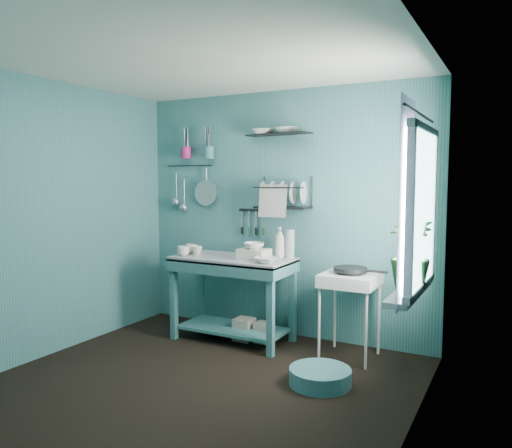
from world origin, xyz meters
The scene contains 36 objects.
floor centered at (0.00, 0.00, 0.00)m, with size 3.20×3.20×0.00m, color black.
ceiling centered at (0.00, 0.00, 2.50)m, with size 3.20×3.20×0.00m, color silver.
wall_back centered at (0.00, 1.50, 1.25)m, with size 3.20×3.20×0.00m, color #376F71.
wall_front centered at (0.00, -1.50, 1.25)m, with size 3.20×3.20×0.00m, color #376F71.
wall_left centered at (-1.60, 0.00, 1.25)m, with size 3.00×3.00×0.00m, color #376F71.
wall_right centered at (1.60, 0.00, 1.25)m, with size 3.00×3.00×0.00m, color #376F71.
work_counter centered at (-0.32, 1.06, 0.42)m, with size 1.19×0.59×0.84m, color #346C6E.
mug_left centered at (-0.80, 0.90, 0.89)m, with size 0.12×0.12×0.10m, color silver.
mug_mid centered at (-0.70, 1.00, 0.89)m, with size 0.10×0.10×0.09m, color silver.
mug_right centered at (-0.82, 1.06, 0.89)m, with size 0.12×0.12×0.10m, color silver.
wash_tub centered at (-0.07, 1.04, 0.89)m, with size 0.28×0.22×0.10m, color beige.
tub_bowl centered at (-0.07, 1.04, 0.97)m, with size 0.20×0.20×0.06m, color silver.
soap_bottle centered at (0.10, 1.26, 0.99)m, with size 0.12×0.12×0.30m, color beige.
water_bottle centered at (0.20, 1.28, 0.98)m, with size 0.09×0.09×0.28m, color #9FA8B1.
counter_bowl centered at (0.13, 0.91, 0.87)m, with size 0.22×0.22×0.05m, color silver.
hotplate_stand centered at (0.86, 1.13, 0.38)m, with size 0.48×0.48×0.77m, color silver.
frying_pan centered at (0.86, 1.13, 0.81)m, with size 0.30×0.30×0.04m, color black.
knife_strip centered at (-0.32, 1.47, 1.28)m, with size 0.32×0.02×0.03m, color black.
dish_rack centered at (0.08, 1.37, 1.48)m, with size 0.55×0.24×0.32m, color black.
upper_shelf centered at (0.01, 1.40, 2.05)m, with size 0.70×0.18×0.01m, color black.
shelf_bowl_left centered at (-0.16, 1.40, 2.05)m, with size 0.21×0.21×0.05m, color silver.
shelf_bowl_right centered at (0.10, 1.40, 2.10)m, with size 0.22×0.22×0.06m, color silver.
utensil_cup_magenta centered at (-1.13, 1.42, 1.90)m, with size 0.11×0.11×0.13m, color #B4216C.
utensil_cup_teal centered at (-0.83, 1.42, 1.89)m, with size 0.11×0.11×0.13m, color teal.
colander centered at (-0.90, 1.45, 1.46)m, with size 0.28×0.28×0.03m, color #B0B3B9.
ladle_outer centered at (-1.31, 1.46, 1.52)m, with size 0.01×0.01×0.30m, color #B0B3B9.
ladle_inner centered at (-1.20, 1.46, 1.46)m, with size 0.01×0.01×0.30m, color #B0B3B9.
hook_rail centered at (-1.13, 1.47, 1.76)m, with size 0.01×0.01×0.60m, color black.
window_glass centered at (1.59, 0.45, 1.40)m, with size 1.10×1.10×0.00m, color white.
windowsill centered at (1.50, 0.45, 0.81)m, with size 0.16×0.95×0.04m, color silver.
curtain centered at (1.52, 0.15, 1.45)m, with size 1.35×1.35×0.00m, color white.
curtain_rod centered at (1.54, 0.45, 2.05)m, with size 0.02×0.02×1.05m, color black.
potted_plant centered at (1.49, 0.49, 1.09)m, with size 0.29×0.29×0.51m, color #265F28.
storage_tin_large centered at (-0.22, 1.11, 0.11)m, with size 0.18×0.18×0.22m, color gray.
storage_tin_small centered at (-0.02, 1.14, 0.10)m, with size 0.15×0.15×0.20m, color gray.
floor_basin centered at (0.84, 0.43, 0.07)m, with size 0.49×0.49×0.13m, color teal.
Camera 1 is at (2.18, -3.13, 1.61)m, focal length 35.00 mm.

